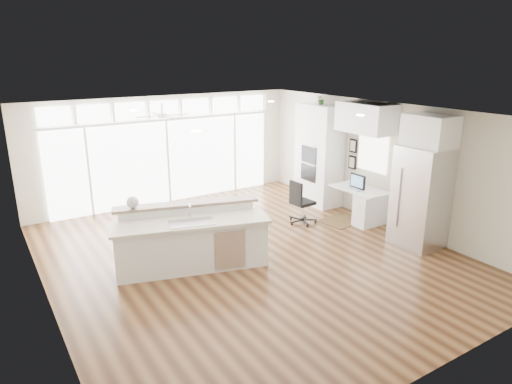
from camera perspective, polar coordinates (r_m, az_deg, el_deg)
floor at (r=8.77m, az=-0.88°, el=-8.00°), size 7.00×8.00×0.02m
ceiling at (r=8.01m, az=-0.97°, el=9.85°), size 7.00×8.00×0.02m
wall_back at (r=11.79m, az=-11.19°, el=5.21°), size 7.00×0.04×2.70m
wall_front at (r=5.52m, az=21.68°, el=-9.51°), size 7.00×0.04×2.70m
wall_left at (r=7.20m, az=-25.44°, el=-3.75°), size 0.04×8.00×2.70m
wall_right at (r=10.49m, az=15.64°, el=3.44°), size 0.04×8.00×2.70m
glass_wall at (r=11.79m, az=-11.00°, el=3.73°), size 5.80×0.06×2.08m
transom_row at (r=11.57m, az=-11.37°, el=10.16°), size 5.90×0.06×0.40m
desk_window at (r=10.61m, az=14.39°, el=4.80°), size 0.04×0.85×0.85m
ceiling_fan at (r=10.32m, az=-11.67°, el=9.90°), size 1.16×1.16×0.32m
recessed_lights at (r=8.18m, az=-1.71°, el=9.85°), size 3.40×3.00×0.02m
oven_cabinet at (r=11.54m, az=7.89°, el=4.61°), size 0.64×1.20×2.50m
desk_nook at (r=10.68m, az=12.71°, el=-1.51°), size 0.72×1.30×0.76m
upper_cabinets at (r=10.27m, az=13.59°, el=9.01°), size 0.64×1.30×0.64m
refrigerator at (r=9.46m, az=19.88°, el=-0.61°), size 0.76×0.90×2.00m
fridge_cabinet at (r=9.22m, az=20.93°, el=7.18°), size 0.64×0.90×0.60m
framed_photos at (r=11.06m, az=12.01°, el=4.66°), size 0.06×0.22×0.80m
kitchen_island at (r=8.17m, az=-8.05°, el=-5.88°), size 2.92×1.75×1.09m
rug at (r=10.69m, az=10.71°, el=-3.49°), size 1.07×0.85×0.01m
office_chair at (r=10.26m, az=5.86°, el=-1.27°), size 0.54×0.50×0.99m
fishbowl at (r=8.26m, az=-15.17°, el=-1.24°), size 0.28×0.28×0.22m
monitor at (r=10.46m, az=12.59°, el=1.32°), size 0.08×0.44×0.36m
keyboard at (r=10.40m, az=11.86°, el=0.28°), size 0.15×0.35×0.02m
potted_plant at (r=11.33m, az=8.17°, el=11.31°), size 0.26×0.28×0.21m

